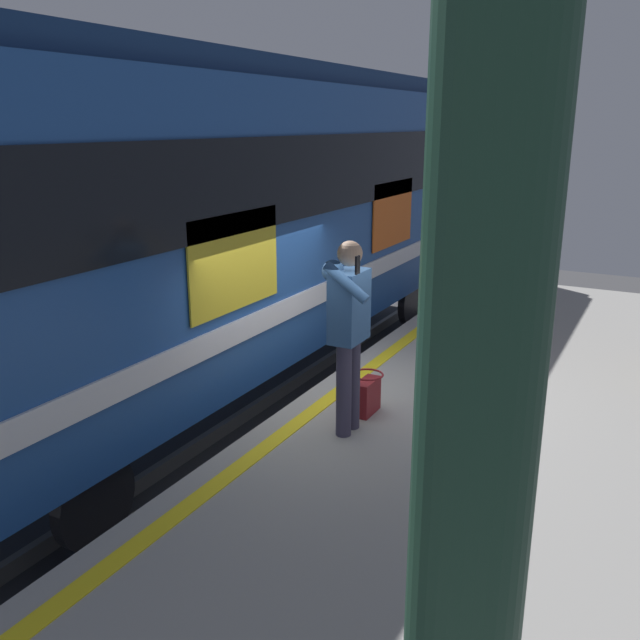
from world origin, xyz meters
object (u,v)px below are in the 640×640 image
object	(u,v)px
passenger	(348,322)
station_column	(476,437)
train_carriage	(227,204)
handbag	(367,394)

from	to	relation	value
passenger	station_column	bearing A→B (deg)	29.36
train_carriage	passenger	xyz separation A→B (m)	(2.17, 2.83, -0.65)
handbag	station_column	world-z (taller)	station_column
station_column	handbag	bearing A→B (deg)	-153.31
train_carriage	passenger	world-z (taller)	train_carriage
train_carriage	passenger	size ratio (longest dim) A/B	6.51
train_carriage	passenger	distance (m)	3.62
train_carriage	station_column	bearing A→B (deg)	39.85
train_carriage	handbag	distance (m)	3.64
train_carriage	passenger	bearing A→B (deg)	52.53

